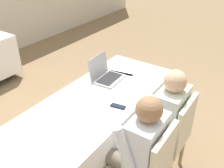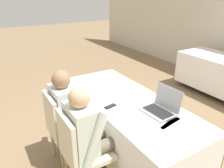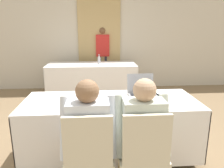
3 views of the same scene
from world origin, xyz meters
TOP-DOWN VIEW (x-y plane):
  - ground_plane at (0.00, 0.00)m, footprint 24.00×24.00m
  - wall_back at (0.00, 3.33)m, footprint 12.00×0.06m
  - curtain_panel at (-0.07, 3.27)m, footprint 1.07×0.04m
  - conference_table_near at (0.00, 0.00)m, footprint 2.04×0.81m
  - conference_table_far at (-0.27, 2.60)m, footprint 2.04×0.81m
  - laptop at (0.40, 0.15)m, footprint 0.36×0.31m
  - cell_phone at (0.04, -0.25)m, footprint 0.09×0.15m
  - paper_beside_laptop at (0.54, 0.07)m, footprint 0.26×0.33m
  - paper_centre_table at (0.68, 0.10)m, footprint 0.29×0.34m
  - water_bottle at (-0.10, 2.62)m, footprint 0.07×0.07m
  - chair_near_left at (-0.24, -0.71)m, footprint 0.44×0.44m
  - chair_near_right at (0.24, -0.71)m, footprint 0.44×0.44m
  - person_checkered_shirt at (-0.24, -0.61)m, footprint 0.50×0.52m
  - person_white_shirt at (0.24, -0.61)m, footprint 0.50×0.52m
  - person_red_shirt at (0.01, 3.30)m, footprint 0.34×0.21m

SIDE VIEW (x-z plane):
  - ground_plane at x=0.00m, z-range 0.00..0.00m
  - chair_near_left at x=-0.24m, z-range 0.05..0.97m
  - chair_near_right at x=0.24m, z-range 0.05..0.97m
  - conference_table_near at x=0.00m, z-range 0.20..0.96m
  - conference_table_far at x=-0.27m, z-range 0.20..0.96m
  - person_checkered_shirt at x=-0.24m, z-range 0.08..1.26m
  - person_white_shirt at x=0.24m, z-range 0.08..1.26m
  - paper_beside_laptop at x=0.54m, z-range 0.76..0.76m
  - paper_centre_table at x=0.68m, z-range 0.76..0.76m
  - cell_phone at x=0.04m, z-range 0.76..0.77m
  - laptop at x=0.40m, z-range 0.68..0.94m
  - water_bottle at x=-0.10m, z-range 0.75..0.96m
  - person_red_shirt at x=0.01m, z-range 0.12..1.71m
  - curtain_panel at x=-0.07m, z-range 0.00..2.65m
  - wall_back at x=0.00m, z-range 0.00..2.70m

